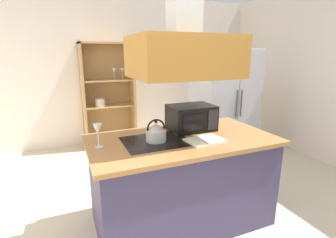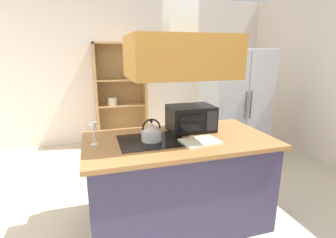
# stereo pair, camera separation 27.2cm
# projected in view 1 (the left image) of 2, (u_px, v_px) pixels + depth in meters

# --- Properties ---
(ground_plane) EXTENTS (7.80, 7.80, 0.00)m
(ground_plane) POSITION_uv_depth(u_px,v_px,m) (168.00, 237.00, 2.41)
(ground_plane) COLOR beige
(wall_back) EXTENTS (6.00, 0.12, 2.70)m
(wall_back) POSITION_uv_depth(u_px,v_px,m) (106.00, 71.00, 4.75)
(wall_back) COLOR silver
(wall_back) RESTS_ON ground
(kitchen_island) EXTENTS (1.76, 0.96, 0.90)m
(kitchen_island) POSITION_uv_depth(u_px,v_px,m) (181.00, 180.00, 2.55)
(kitchen_island) COLOR #383354
(kitchen_island) RESTS_ON ground
(range_hood) EXTENTS (0.90, 0.70, 1.23)m
(range_hood) POSITION_uv_depth(u_px,v_px,m) (183.00, 44.00, 2.22)
(range_hood) COLOR #A56C29
(refrigerator) EXTENTS (0.90, 0.77, 1.75)m
(refrigerator) POSITION_uv_depth(u_px,v_px,m) (223.00, 104.00, 4.12)
(refrigerator) COLOR #B3BFC7
(refrigerator) RESTS_ON ground
(dish_cabinet) EXTENTS (0.92, 0.40, 1.86)m
(dish_cabinet) POSITION_uv_depth(u_px,v_px,m) (108.00, 101.00, 4.67)
(dish_cabinet) COLOR tan
(dish_cabinet) RESTS_ON ground
(kettle) EXTENTS (0.19, 0.19, 0.21)m
(kettle) POSITION_uv_depth(u_px,v_px,m) (156.00, 132.00, 2.31)
(kettle) COLOR #B7C1C1
(kettle) RESTS_ON kitchen_island
(cutting_board) EXTENTS (0.36, 0.27, 0.02)m
(cutting_board) POSITION_uv_depth(u_px,v_px,m) (205.00, 140.00, 2.33)
(cutting_board) COLOR white
(cutting_board) RESTS_ON kitchen_island
(microwave) EXTENTS (0.46, 0.35, 0.26)m
(microwave) POSITION_uv_depth(u_px,v_px,m) (191.00, 118.00, 2.66)
(microwave) COLOR black
(microwave) RESTS_ON kitchen_island
(wine_glass_on_counter) EXTENTS (0.08, 0.08, 0.21)m
(wine_glass_on_counter) POSITION_uv_depth(u_px,v_px,m) (98.00, 130.00, 2.15)
(wine_glass_on_counter) COLOR silver
(wine_glass_on_counter) RESTS_ON kitchen_island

